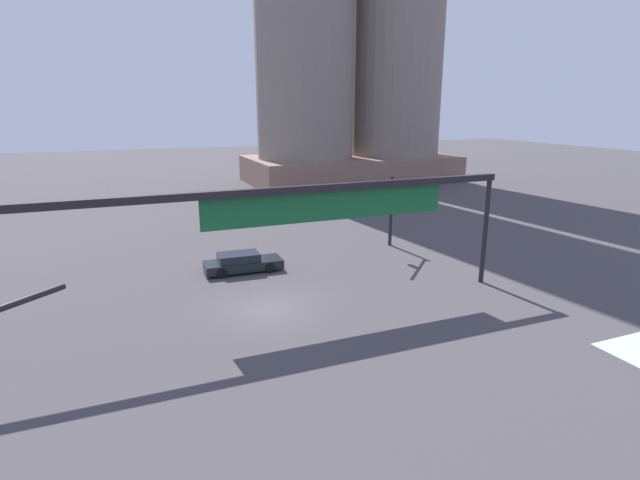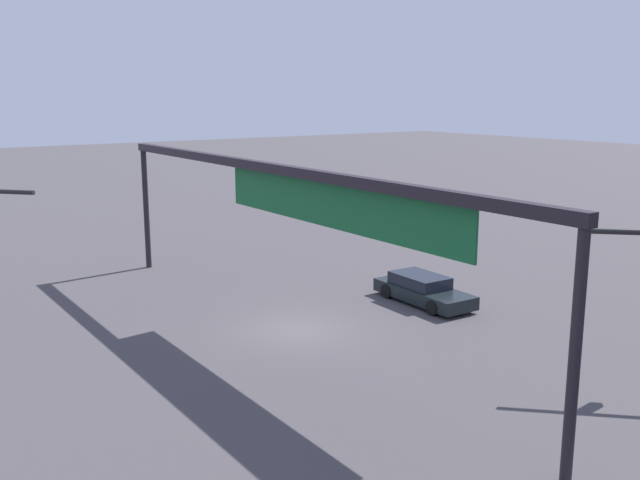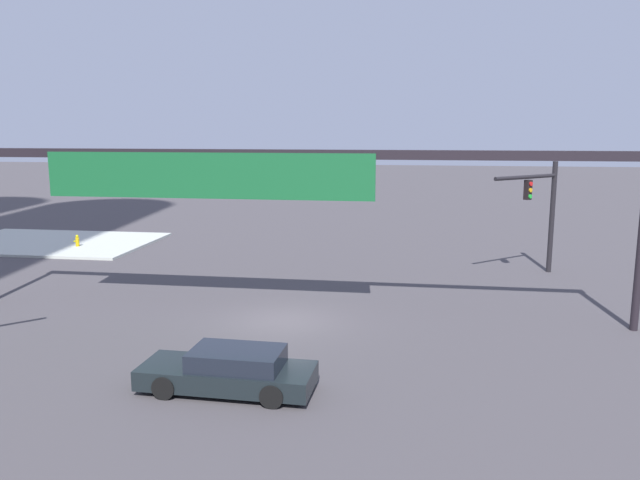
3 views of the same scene
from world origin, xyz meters
name	(u,v)px [view 3 (image 3 of 3)]	position (x,y,z in m)	size (l,w,h in m)	color
ground_plane	(284,320)	(0.00, 0.00, 0.00)	(210.70, 210.70, 0.00)	#454145
sidewalk_corner	(52,243)	(17.85, -13.53, 0.07)	(12.53, 8.53, 0.15)	#BABFB5
traffic_signal_opposite_side	(542,203)	(-11.04, -9.46, 3.56)	(3.40, 3.08, 5.60)	black
overhead_sign_gantry	(262,175)	(0.93, -0.70, 5.47)	(25.91, 0.43, 6.41)	black
sedan_car_approaching	(230,371)	(0.14, 6.52, 0.58)	(4.88, 2.01, 1.21)	black
fire_hydrant_on_curb	(77,241)	(15.36, -12.24, 0.49)	(0.33, 0.22, 0.71)	gold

